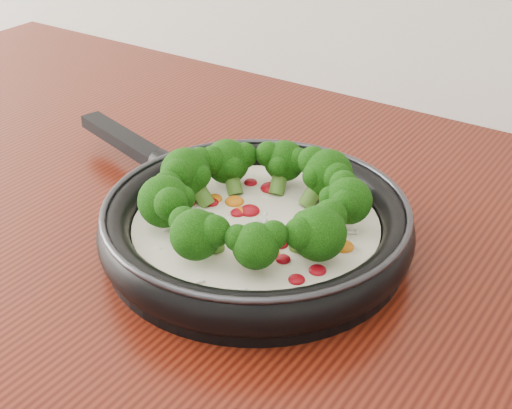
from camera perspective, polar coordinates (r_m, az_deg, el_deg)
The scene contains 1 object.
skillet at distance 0.68m, azimuth -0.17°, elevation -1.20°, with size 0.49×0.37×0.08m.
Camera 1 is at (0.30, 0.61, 1.29)m, focal length 50.89 mm.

